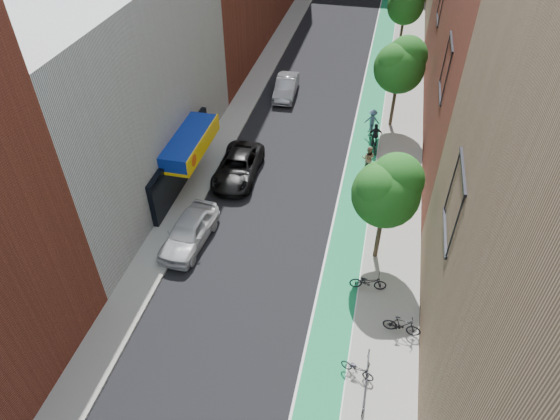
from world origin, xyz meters
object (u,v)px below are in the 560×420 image
Objects in this scene: cyclist_lane_near at (367,163)px; parked_car_silver at (286,87)px; cyclist_lane_far at (372,124)px; cyclist_lane_mid at (375,141)px; parked_car_black at (238,167)px; parked_car_white at (189,231)px.

parked_car_silver is at bearing -50.09° from cyclist_lane_near.
parked_car_silver is at bearing -33.26° from cyclist_lane_far.
cyclist_lane_far is (-0.37, 1.98, 0.10)m from cyclist_lane_mid.
parked_car_black is 10.62m from cyclist_lane_far.
parked_car_black is 2.66× the size of cyclist_lane_mid.
parked_car_white is 2.43× the size of cyclist_lane_far.
cyclist_lane_far is (7.96, 7.03, 0.12)m from parked_car_black.
cyclist_lane_mid reaches higher than parked_car_silver.
parked_car_white is 2.36× the size of cyclist_lane_mid.
cyclist_lane_mid is 2.02m from cyclist_lane_far.
cyclist_lane_far is at bearing -93.55° from cyclist_lane_mid.
cyclist_lane_near is at bearing 71.22° from cyclist_lane_mid.
parked_car_black is (0.86, 6.52, -0.07)m from parked_car_white.
cyclist_lane_mid reaches higher than cyclist_lane_far.
cyclist_lane_mid is 1.03× the size of cyclist_lane_far.
cyclist_lane_near is (7.42, -9.43, 0.11)m from parked_car_silver.
cyclist_lane_near is at bearing -55.54° from parked_car_silver.
parked_car_black is 2.65× the size of cyclist_lane_near.
cyclist_lane_near is 4.91m from cyclist_lane_far.
parked_car_white is 1.05× the size of parked_car_silver.
cyclist_lane_mid is (7.66, -6.51, 0.01)m from parked_car_silver.
cyclist_lane_mid is at bearing -92.94° from cyclist_lane_near.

